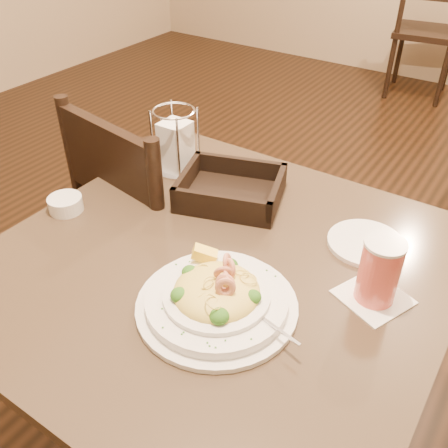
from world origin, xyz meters
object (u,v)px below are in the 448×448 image
Objects in this scene: dining_chair_near at (158,236)px; drink_glass at (379,271)px; butter_ramekin at (66,204)px; napkin_caddy at (176,145)px; dining_chair_far at (428,27)px; pasta_bowl at (217,297)px; side_plate at (366,243)px; main_table at (219,338)px; bread_basket at (231,191)px.

drink_glass is at bearing 175.74° from dining_chair_near.
drink_glass is 0.71m from butter_ramekin.
butter_ramekin is at bearing -108.84° from napkin_caddy.
napkin_caddy is at bearing 164.04° from drink_glass.
dining_chair_far is 3.18m from butter_ramekin.
pasta_bowl is 2.16× the size of drink_glass.
butter_ramekin reaches higher than side_plate.
napkin_caddy is at bearing 140.83° from main_table.
bread_basket is (-0.18, 0.32, -0.00)m from pasta_bowl.
dining_chair_near is 0.78m from drink_glass.
drink_glass is 0.93× the size of side_plate.
dining_chair_near is 5.68× the size of side_plate.
pasta_bowl reaches higher than side_plate.
dining_chair_far reaches higher than butter_ramekin.
main_table is at bearing 89.45° from dining_chair_far.
bread_basket is (-0.41, 0.13, -0.04)m from drink_glass.
drink_glass reaches higher than butter_ramekin.
dining_chair_far is at bearing 91.63° from napkin_caddy.
dining_chair_near is at bearing 148.43° from main_table.
dining_chair_far is at bearing 89.66° from butter_ramekin.
bread_basket is 1.65× the size of napkin_caddy.
pasta_bowl reaches higher than bread_basket.
dining_chair_far is 5.68× the size of side_plate.
dining_chair_near is 1.00× the size of dining_chair_far.
dining_chair_far is at bearing 96.98° from main_table.
main_table is 5.50× the size of side_plate.
dining_chair_near is at bearing 142.71° from pasta_bowl.
napkin_caddy is at bearing 84.09° from dining_chair_far.
napkin_caddy is (0.09, 0.01, 0.33)m from dining_chair_near.
drink_glass is 0.43m from bread_basket.
pasta_bowl reaches higher than butter_ramekin.
napkin_caddy is at bearing 177.09° from side_plate.
pasta_bowl is 1.90× the size of napkin_caddy.
main_table is at bearing -136.97° from side_plate.
butter_ramekin is (-0.63, -0.27, 0.01)m from side_plate.
dining_chair_far is 5.38× the size of napkin_caddy.
main_table is 0.30m from pasta_bowl.
main_table is 0.97× the size of dining_chair_near.
pasta_bowl is 0.48m from butter_ramekin.
dining_chair_near reaches higher than main_table.
napkin_caddy reaches higher than bread_basket.
dining_chair_far is 2.93m from bread_basket.
drink_glass is at bearing -15.96° from napkin_caddy.
napkin_caddy reaches higher than butter_ramekin.
side_plate is 2.06× the size of butter_ramekin.
pasta_bowl is at bearing 151.99° from dining_chair_near.
butter_ramekin reaches higher than main_table.
main_table is 0.48m from butter_ramekin.
main_table is 11.33× the size of butter_ramekin.
side_plate is at bearing -2.91° from napkin_caddy.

